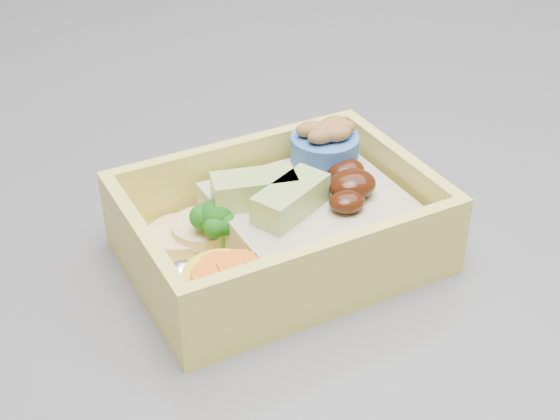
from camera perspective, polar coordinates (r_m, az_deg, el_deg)
name	(u,v)px	position (r m, az deg, el deg)	size (l,w,h in m)	color
bento_box	(287,222)	(0.42, 0.49, -0.90)	(0.17, 0.13, 0.06)	#E2D75D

